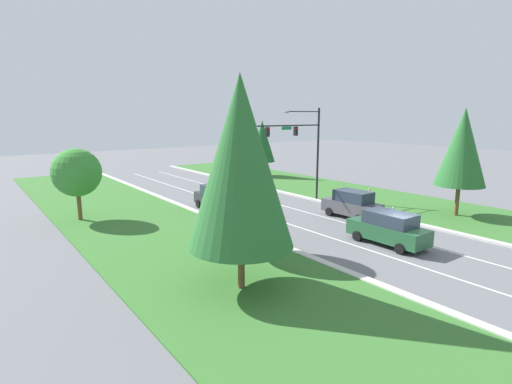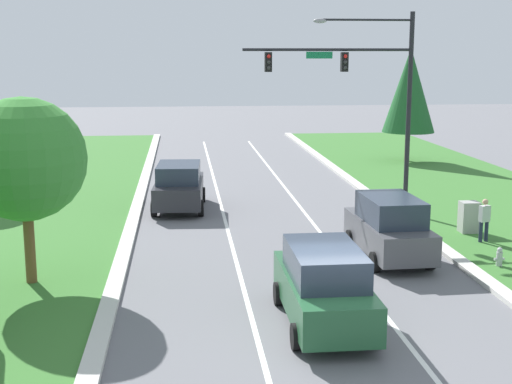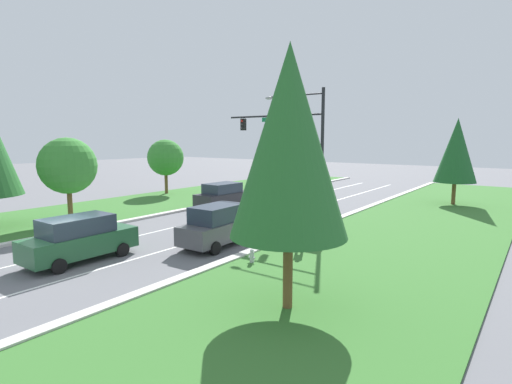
{
  "view_description": "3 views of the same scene",
  "coord_description": "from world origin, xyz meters",
  "px_view_note": "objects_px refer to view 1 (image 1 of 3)",
  "views": [
    {
      "loc": [
        -20.85,
        -13.42,
        7.94
      ],
      "look_at": [
        0.65,
        15.59,
        1.0
      ],
      "focal_mm": 28.0,
      "sensor_mm": 36.0,
      "label": 1
    },
    {
      "loc": [
        -3.56,
        -16.34,
        6.9
      ],
      "look_at": [
        -0.45,
        13.29,
        1.12
      ],
      "focal_mm": 50.0,
      "sensor_mm": 36.0,
      "label": 2
    },
    {
      "loc": [
        17.08,
        -8.8,
        5.6
      ],
      "look_at": [
        -0.4,
        15.26,
        1.63
      ],
      "focal_mm": 28.0,
      "sensor_mm": 36.0,
      "label": 3
    }
  ],
  "objects_px": {
    "oak_near_left_tree": "(77,173)",
    "conifer_far_right_tree": "(462,147)",
    "forest_suv": "(388,228)",
    "utility_cabinet": "(356,197)",
    "pedestrian": "(369,197)",
    "oak_far_left_tree": "(242,188)",
    "graphite_suv": "(352,204)",
    "traffic_signal_mast": "(303,141)",
    "conifer_near_right_tree": "(262,141)",
    "conifer_mid_left_tree": "(240,162)",
    "fire_hydrant": "(393,211)",
    "charcoal_suv": "(217,197)"
  },
  "relations": [
    {
      "from": "oak_near_left_tree",
      "to": "oak_far_left_tree",
      "type": "relative_size",
      "value": 0.97
    },
    {
      "from": "conifer_mid_left_tree",
      "to": "conifer_far_right_tree",
      "type": "bearing_deg",
      "value": 2.77
    },
    {
      "from": "oak_near_left_tree",
      "to": "conifer_far_right_tree",
      "type": "xyz_separation_m",
      "value": [
        24.55,
        -16.46,
        1.79
      ]
    },
    {
      "from": "forest_suv",
      "to": "pedestrian",
      "type": "xyz_separation_m",
      "value": [
        7.47,
        7.27,
        -0.12
      ]
    },
    {
      "from": "forest_suv",
      "to": "oak_near_left_tree",
      "type": "xyz_separation_m",
      "value": [
        -14.02,
        17.56,
        2.66
      ]
    },
    {
      "from": "conifer_near_right_tree",
      "to": "oak_far_left_tree",
      "type": "relative_size",
      "value": 1.29
    },
    {
      "from": "forest_suv",
      "to": "conifer_near_right_tree",
      "type": "height_order",
      "value": "conifer_near_right_tree"
    },
    {
      "from": "forest_suv",
      "to": "conifer_near_right_tree",
      "type": "distance_m",
      "value": 29.61
    },
    {
      "from": "graphite_suv",
      "to": "conifer_mid_left_tree",
      "type": "distance_m",
      "value": 16.29
    },
    {
      "from": "utility_cabinet",
      "to": "conifer_mid_left_tree",
      "type": "xyz_separation_m",
      "value": [
        -18.54,
        -8.66,
        5.28
      ]
    },
    {
      "from": "graphite_suv",
      "to": "oak_near_left_tree",
      "type": "relative_size",
      "value": 0.86
    },
    {
      "from": "fire_hydrant",
      "to": "conifer_mid_left_tree",
      "type": "bearing_deg",
      "value": -166.65
    },
    {
      "from": "traffic_signal_mast",
      "to": "oak_far_left_tree",
      "type": "height_order",
      "value": "traffic_signal_mast"
    },
    {
      "from": "oak_far_left_tree",
      "to": "fire_hydrant",
      "type": "bearing_deg",
      "value": 0.53
    },
    {
      "from": "charcoal_suv",
      "to": "conifer_near_right_tree",
      "type": "relative_size",
      "value": 0.67
    },
    {
      "from": "traffic_signal_mast",
      "to": "pedestrian",
      "type": "bearing_deg",
      "value": -56.34
    },
    {
      "from": "forest_suv",
      "to": "utility_cabinet",
      "type": "distance_m",
      "value": 11.5
    },
    {
      "from": "forest_suv",
      "to": "pedestrian",
      "type": "height_order",
      "value": "forest_suv"
    },
    {
      "from": "fire_hydrant",
      "to": "conifer_far_right_tree",
      "type": "height_order",
      "value": "conifer_far_right_tree"
    },
    {
      "from": "graphite_suv",
      "to": "fire_hydrant",
      "type": "bearing_deg",
      "value": -26.37
    },
    {
      "from": "conifer_far_right_tree",
      "to": "oak_near_left_tree",
      "type": "bearing_deg",
      "value": 146.15
    },
    {
      "from": "utility_cabinet",
      "to": "oak_near_left_tree",
      "type": "distance_m",
      "value": 23.46
    },
    {
      "from": "traffic_signal_mast",
      "to": "charcoal_suv",
      "type": "distance_m",
      "value": 9.36
    },
    {
      "from": "conifer_far_right_tree",
      "to": "pedestrian",
      "type": "bearing_deg",
      "value": 116.41
    },
    {
      "from": "oak_near_left_tree",
      "to": "forest_suv",
      "type": "bearing_deg",
      "value": -51.4
    },
    {
      "from": "charcoal_suv",
      "to": "utility_cabinet",
      "type": "height_order",
      "value": "charcoal_suv"
    },
    {
      "from": "traffic_signal_mast",
      "to": "oak_near_left_tree",
      "type": "relative_size",
      "value": 1.56
    },
    {
      "from": "traffic_signal_mast",
      "to": "conifer_far_right_tree",
      "type": "bearing_deg",
      "value": -60.21
    },
    {
      "from": "forest_suv",
      "to": "oak_far_left_tree",
      "type": "height_order",
      "value": "oak_far_left_tree"
    },
    {
      "from": "oak_near_left_tree",
      "to": "oak_far_left_tree",
      "type": "distance_m",
      "value": 14.64
    },
    {
      "from": "oak_near_left_tree",
      "to": "charcoal_suv",
      "type": "bearing_deg",
      "value": -16.86
    },
    {
      "from": "charcoal_suv",
      "to": "utility_cabinet",
      "type": "bearing_deg",
      "value": -23.82
    },
    {
      "from": "conifer_near_right_tree",
      "to": "oak_near_left_tree",
      "type": "xyz_separation_m",
      "value": [
        -24.98,
        -9.71,
        -0.91
      ]
    },
    {
      "from": "forest_suv",
      "to": "utility_cabinet",
      "type": "relative_size",
      "value": 3.91
    },
    {
      "from": "conifer_near_right_tree",
      "to": "oak_far_left_tree",
      "type": "xyz_separation_m",
      "value": [
        -19.14,
        -23.14,
        -0.79
      ]
    },
    {
      "from": "oak_far_left_tree",
      "to": "conifer_mid_left_tree",
      "type": "distance_m",
      "value": 5.4
    },
    {
      "from": "graphite_suv",
      "to": "oak_near_left_tree",
      "type": "xyz_separation_m",
      "value": [
        -17.44,
        11.8,
        2.63
      ]
    },
    {
      "from": "forest_suv",
      "to": "conifer_far_right_tree",
      "type": "distance_m",
      "value": 11.48
    },
    {
      "from": "conifer_near_right_tree",
      "to": "graphite_suv",
      "type": "bearing_deg",
      "value": -109.3
    },
    {
      "from": "utility_cabinet",
      "to": "oak_far_left_tree",
      "type": "bearing_deg",
      "value": -163.71
    },
    {
      "from": "fire_hydrant",
      "to": "conifer_mid_left_tree",
      "type": "height_order",
      "value": "conifer_mid_left_tree"
    },
    {
      "from": "fire_hydrant",
      "to": "charcoal_suv",
      "type": "bearing_deg",
      "value": 135.72
    },
    {
      "from": "charcoal_suv",
      "to": "conifer_mid_left_tree",
      "type": "xyz_separation_m",
      "value": [
        -7.33,
        -14.38,
        4.85
      ]
    },
    {
      "from": "traffic_signal_mast",
      "to": "forest_suv",
      "type": "relative_size",
      "value": 1.72
    },
    {
      "from": "pedestrian",
      "to": "oak_far_left_tree",
      "type": "relative_size",
      "value": 0.3
    },
    {
      "from": "pedestrian",
      "to": "conifer_far_right_tree",
      "type": "bearing_deg",
      "value": 98.53
    },
    {
      "from": "conifer_far_right_tree",
      "to": "conifer_mid_left_tree",
      "type": "bearing_deg",
      "value": -177.23
    },
    {
      "from": "forest_suv",
      "to": "conifer_far_right_tree",
      "type": "xyz_separation_m",
      "value": [
        10.53,
        1.1,
        4.45
      ]
    },
    {
      "from": "forest_suv",
      "to": "graphite_suv",
      "type": "bearing_deg",
      "value": 59.15
    },
    {
      "from": "forest_suv",
      "to": "conifer_near_right_tree",
      "type": "relative_size",
      "value": 0.69
    }
  ]
}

